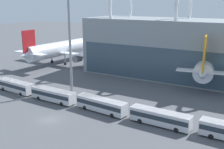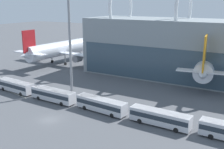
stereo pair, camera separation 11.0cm
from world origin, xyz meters
name	(u,v)px [view 2 (the right image)]	position (x,y,z in m)	size (l,w,h in m)	color
ground_plane	(50,120)	(0.00, 0.00, 0.00)	(440.00, 440.00, 0.00)	#515459
airliner_at_gate_near	(60,49)	(-34.45, 43.99, 5.87)	(36.33, 39.74, 14.55)	silver
airliner_at_gate_far	(206,63)	(21.64, 46.88, 5.76)	(38.26, 36.78, 15.85)	silver
shuttle_bus_1	(15,86)	(-21.03, 9.33, 1.85)	(12.72, 3.80, 3.13)	silver
shuttle_bus_2	(53,94)	(-6.98, 8.88, 1.85)	(12.61, 3.16, 3.13)	silver
shuttle_bus_3	(101,104)	(7.08, 9.17, 1.85)	(12.73, 3.90, 3.13)	silver
shuttle_bus_4	(160,117)	(21.14, 9.02, 1.85)	(12.63, 3.24, 3.13)	silver
floodlight_mast	(69,20)	(-8.44, 18.13, 19.48)	(3.02, 3.02, 29.57)	gray
lane_stripe_4	(14,93)	(-20.32, 8.17, 0.00)	(11.58, 0.25, 0.01)	silver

